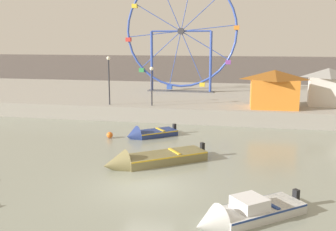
# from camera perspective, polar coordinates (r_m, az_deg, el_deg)

# --- Properties ---
(ground_plane) EXTENTS (240.00, 240.00, 0.00)m
(ground_plane) POSITION_cam_1_polar(r_m,az_deg,el_deg) (18.79, -3.12, -10.34)
(ground_plane) COLOR gray
(quay_promenade) EXTENTS (110.00, 20.51, 1.29)m
(quay_promenade) POSITION_cam_1_polar(r_m,az_deg,el_deg) (41.93, 5.31, 2.44)
(quay_promenade) COLOR gray
(quay_promenade) RESTS_ON ground_plane
(distant_town_skyline) EXTENTS (140.00, 3.00, 4.40)m
(distant_town_skyline) POSITION_cam_1_polar(r_m,az_deg,el_deg) (61.23, 7.39, 6.54)
(distant_town_skyline) COLOR #564C47
(distant_town_skyline) RESTS_ON ground_plane
(motorboat_olive_wood) EXTENTS (5.68, 4.82, 1.51)m
(motorboat_olive_wood) POSITION_cam_1_polar(r_m,az_deg,el_deg) (21.77, -3.16, -6.52)
(motorboat_olive_wood) COLOR olive
(motorboat_olive_wood) RESTS_ON ground_plane
(motorboat_pale_grey) EXTENTS (4.59, 4.11, 1.37)m
(motorboat_pale_grey) POSITION_cam_1_polar(r_m,az_deg,el_deg) (15.58, 10.51, -14.09)
(motorboat_pale_grey) COLOR silver
(motorboat_pale_grey) RESTS_ON ground_plane
(motorboat_navy_blue) EXTENTS (3.76, 3.48, 1.39)m
(motorboat_navy_blue) POSITION_cam_1_polar(r_m,az_deg,el_deg) (27.92, -3.25, -2.74)
(motorboat_navy_blue) COLOR navy
(motorboat_navy_blue) RESTS_ON ground_plane
(ferris_wheel_blue_frame) EXTENTS (12.31, 1.20, 12.53)m
(ferris_wheel_blue_frame) POSITION_cam_1_polar(r_m,az_deg,el_deg) (42.57, 1.91, 11.98)
(ferris_wheel_blue_frame) COLOR #334CA8
(ferris_wheel_blue_frame) RESTS_ON quay_promenade
(carnival_booth_white_ticket) EXTENTS (3.51, 2.91, 3.22)m
(carnival_booth_white_ticket) POSITION_cam_1_polar(r_m,az_deg,el_deg) (36.12, 22.38, 4.01)
(carnival_booth_white_ticket) COLOR silver
(carnival_booth_white_ticket) RESTS_ON quay_promenade
(carnival_booth_orange_canopy) EXTENTS (4.21, 3.13, 3.16)m
(carnival_booth_orange_canopy) POSITION_cam_1_polar(r_m,az_deg,el_deg) (33.38, 15.30, 3.88)
(carnival_booth_orange_canopy) COLOR orange
(carnival_booth_orange_canopy) RESTS_ON quay_promenade
(promenade_lamp_near) EXTENTS (0.32, 0.32, 3.34)m
(promenade_lamp_near) POSITION_cam_1_polar(r_m,az_deg,el_deg) (33.29, -2.41, 5.26)
(promenade_lamp_near) COLOR #2D2D33
(promenade_lamp_near) RESTS_ON quay_promenade
(promenade_lamp_far) EXTENTS (0.32, 0.32, 4.19)m
(promenade_lamp_far) POSITION_cam_1_polar(r_m,az_deg,el_deg) (34.12, -8.68, 6.10)
(promenade_lamp_far) COLOR #2D2D33
(promenade_lamp_far) RESTS_ON quay_promenade
(mooring_buoy_orange) EXTENTS (0.44, 0.44, 0.44)m
(mooring_buoy_orange) POSITION_cam_1_polar(r_m,az_deg,el_deg) (27.89, -8.54, -2.85)
(mooring_buoy_orange) COLOR orange
(mooring_buoy_orange) RESTS_ON ground_plane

